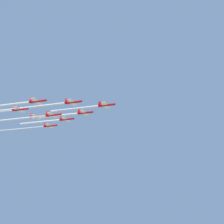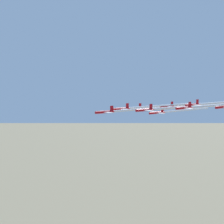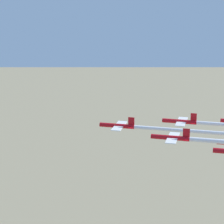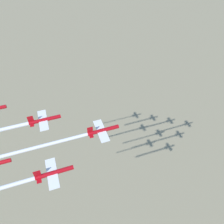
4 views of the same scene
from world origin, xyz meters
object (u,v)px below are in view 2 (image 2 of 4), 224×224
Objects in this scene: jet_1 at (145,110)px; jet_7 at (193,105)px; jet_8 at (167,106)px; jet_0 at (105,112)px; jet_2 at (122,109)px; jet_6 at (223,107)px; jet_3 at (184,108)px; jet_4 at (157,113)px; jet_5 at (135,108)px.

jet_7 is at bearing -90.00° from jet_1.
jet_1 is at bearing 90.00° from jet_7.
jet_8 is at bearing -0.00° from jet_7.
jet_0 is at bearing 101.09° from jet_8.
jet_2 is (21.71, -1.23, -1.32)m from jet_1.
jet_0 is 1.00× the size of jet_6.
jet_8 is at bearing -90.00° from jet_2.
jet_8 is (43.41, -2.47, -3.44)m from jet_6.
jet_0 is 1.00× the size of jet_8.
jet_3 is (-33.61, -16.60, 2.31)m from jet_2.
jet_5 is (21.71, -1.23, 0.69)m from jet_4.
jet_1 is 21.46m from jet_3.
jet_6 is at bearing 180.00° from jet_7.
jet_5 is at bearing 0.00° from jet_4.
jet_7 reaches higher than jet_8.
jet_5 is at bearing -59.53° from jet_0.
jet_7 is at bearing -120.47° from jet_4.
jet_0 is 1.00× the size of jet_2.
jet_6 reaches higher than jet_8.
jet_5 is at bearing -29.54° from jet_1.
jet_5 is at bearing 18.78° from jet_6.
jet_1 is 21.78m from jet_2.
jet_2 is 1.00× the size of jet_5.
jet_7 is 1.00× the size of jet_8.
jet_6 is at bearing 180.00° from jet_8.
jet_3 reaches higher than jet_0.
jet_1 is 1.00× the size of jet_2.
jet_3 is 43.68m from jet_5.
jet_2 is 1.00× the size of jet_4.
jet_4 is 1.00× the size of jet_7.
jet_7 is (-2.10, -36.90, 0.85)m from jet_1.
jet_0 is 42.93m from jet_5.
jet_5 is (31.51, -20.30, -3.11)m from jet_1.
jet_8 reaches higher than jet_5.
jet_3 is 1.00× the size of jet_6.
jet_6 reaches higher than jet_1.
jet_6 is (-45.51, -34.43, 2.68)m from jet_2.
jet_4 is at bearing -120.47° from jet_2.
jet_7 is (-33.61, -16.60, 3.96)m from jet_5.
jet_0 is at bearing 59.53° from jet_1.
jet_5 is 37.69m from jet_7.
jet_3 is 1.00× the size of jet_7.
jet_6 is 43.62m from jet_8.
jet_3 is (-23.80, -35.67, 1.93)m from jet_0.
jet_6 is (-23.80, -35.67, 1.36)m from jet_1.
jet_2 is 42.93m from jet_7.
jet_7 is (-11.90, -17.83, 4.65)m from jet_4.
jet_7 is at bearing -101.09° from jet_0.
jet_3 is 21.44m from jet_7.
jet_2 is 36.97m from jet_8.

